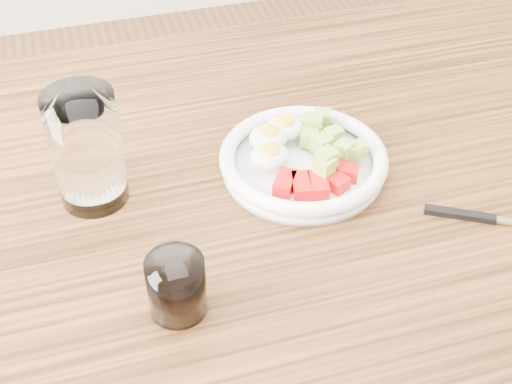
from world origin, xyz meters
TOP-DOWN VIEW (x-y plane):
  - dining_table at (0.00, 0.00)m, footprint 1.50×0.90m
  - bowl at (0.07, 0.07)m, footprint 0.21×0.21m
  - fork at (0.24, -0.08)m, footprint 0.16×0.10m
  - water_glass at (-0.19, 0.09)m, footprint 0.08×0.08m
  - coffee_glass at (-0.13, -0.11)m, footprint 0.06×0.06m

SIDE VIEW (x-z plane):
  - dining_table at x=0.00m, z-range 0.28..1.05m
  - fork at x=0.24m, z-range 0.77..0.78m
  - bowl at x=0.07m, z-range 0.76..0.81m
  - coffee_glass at x=-0.13m, z-range 0.77..0.84m
  - water_glass at x=-0.19m, z-range 0.77..0.92m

